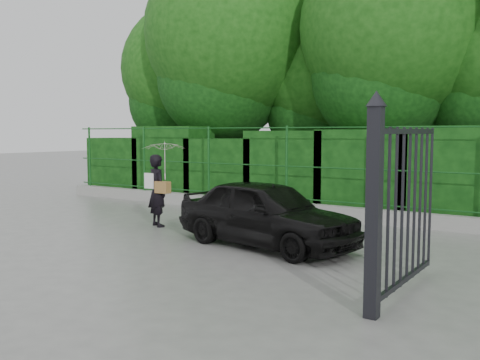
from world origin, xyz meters
The scene contains 8 objects.
ground centered at (0.00, 0.00, 0.00)m, with size 80.00×80.00×0.00m, color gray.
kerb centered at (0.00, 4.50, 0.15)m, with size 14.00×0.25×0.30m, color #9E9E99.
fence centered at (0.22, 4.50, 1.20)m, with size 14.13×0.06×1.80m.
hedge centered at (0.17, 5.50, 0.99)m, with size 14.20×1.20×2.12m.
trees centered at (1.14, 7.74, 4.62)m, with size 17.10×6.15×8.08m.
gate centered at (4.60, -0.72, 1.19)m, with size 0.22×2.33×2.36m.
woman centered at (-0.94, 1.66, 1.16)m, with size 0.91×0.89×1.76m.
car centered at (1.84, 1.20, 0.58)m, with size 1.36×3.38×1.15m, color black.
Camera 1 is at (6.51, -6.49, 1.93)m, focal length 40.00 mm.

